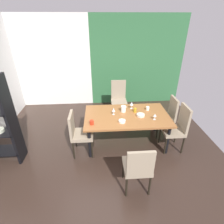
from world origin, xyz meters
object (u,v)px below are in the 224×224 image
chair_left_near (78,132)px  serving_bowl_corner (141,115)px  wine_glass_rear (155,115)px  cup_west (148,108)px  serving_bowl_right (122,121)px  pitcher_center (123,109)px  dining_table (127,118)px  chair_head_far (119,97)px  cup_front (92,122)px  cup_near_window (135,110)px  wine_glass_south (132,104)px  chair_right_near (177,127)px  chair_right_far (167,114)px  chair_head_near (138,167)px  wine_glass_north (114,110)px

chair_left_near → serving_bowl_corner: (1.33, 0.22, 0.21)m
wine_glass_rear → cup_west: size_ratio=1.55×
serving_bowl_right → pitcher_center: 0.46m
dining_table → chair_head_far: chair_head_far is taller
cup_front → cup_near_window: (0.96, 0.45, 0.00)m
wine_glass_south → serving_bowl_right: bearing=-116.3°
chair_right_near → cup_near_window: 0.97m
chair_right_far → chair_head_near: (-1.05, -1.61, -0.01)m
cup_front → dining_table: bearing=23.1°
chair_head_far → cup_west: 1.27m
wine_glass_south → pitcher_center: bearing=-145.1°
chair_left_near → chair_head_near: 1.46m
chair_head_far → wine_glass_north: size_ratio=6.62×
chair_head_far → wine_glass_north: 1.33m
wine_glass_rear → cup_front: wine_glass_rear is taller
wine_glass_south → cup_front: size_ratio=1.78×
chair_right_far → wine_glass_rear: chair_right_far is taller
dining_table → cup_near_window: cup_near_window is taller
chair_head_near → chair_right_near: (1.06, 1.03, 0.04)m
cup_front → chair_right_near: bearing=1.1°
chair_left_near → serving_bowl_right: bearing=90.1°
chair_head_far → cup_front: (-0.72, -1.65, 0.20)m
chair_head_near → serving_bowl_right: chair_head_near is taller
cup_near_window → chair_head_near: bearing=-98.3°
chair_head_far → wine_glass_rear: 1.68m
chair_right_near → wine_glass_north: size_ratio=6.57×
chair_head_far → pitcher_center: bearing=88.9°
wine_glass_south → wine_glass_rear: bearing=-53.2°
serving_bowl_right → pitcher_center: (0.09, 0.45, 0.05)m
chair_right_far → cup_near_window: size_ratio=9.86×
cup_west → wine_glass_rear: bearing=-84.6°
cup_near_window → dining_table: bearing=-148.3°
chair_right_near → pitcher_center: size_ratio=7.37×
wine_glass_south → pitcher_center: size_ratio=1.14×
dining_table → chair_left_near: 1.09m
dining_table → wine_glass_rear: (0.55, -0.22, 0.17)m
wine_glass_north → cup_near_window: 0.50m
wine_glass_rear → cup_west: 0.43m
serving_bowl_corner → cup_west: size_ratio=2.08×
chair_head_far → chair_right_far: bearing=136.2°
chair_left_near → serving_bowl_corner: bearing=99.5°
wine_glass_rear → chair_left_near: bearing=-177.7°
cup_front → pitcher_center: (0.70, 0.49, 0.03)m
wine_glass_north → pitcher_center: 0.26m
chair_head_near → wine_glass_north: chair_head_near is taller
cup_west → chair_head_far: bearing=115.8°
chair_head_far → cup_front: size_ratio=11.54×
chair_left_near → cup_front: (0.29, -0.03, 0.24)m
wine_glass_rear → serving_bowl_right: bearing=-174.8°
wine_glass_rear → serving_bowl_corner: (-0.26, 0.16, -0.07)m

